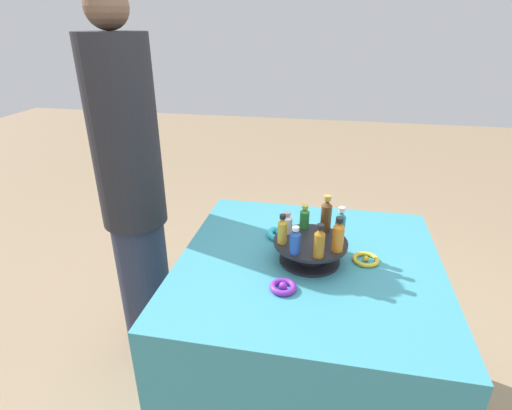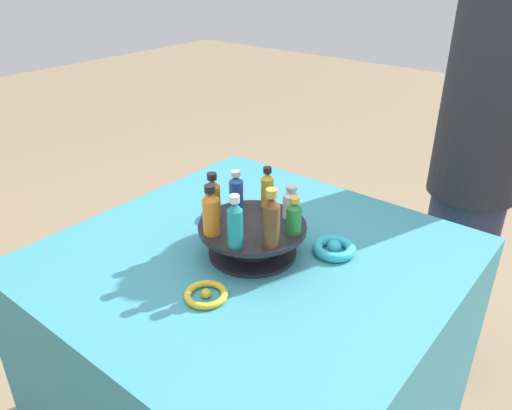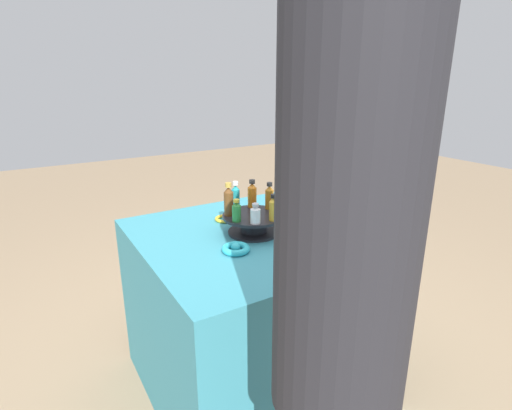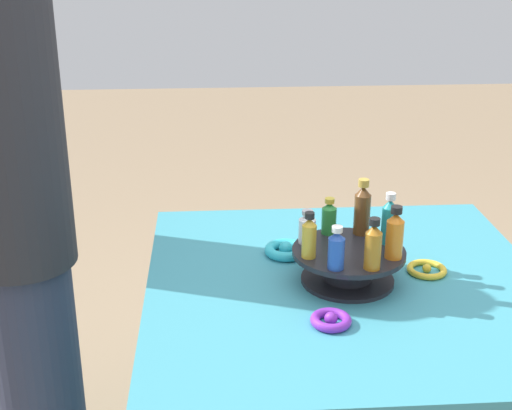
% 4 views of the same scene
% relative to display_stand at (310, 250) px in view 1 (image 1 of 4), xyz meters
% --- Properties ---
extents(ground_plane, '(12.00, 12.00, 0.00)m').
position_rel_display_stand_xyz_m(ground_plane, '(0.00, 0.00, -0.84)').
color(ground_plane, '#997F60').
extents(party_table, '(0.98, 0.98, 0.79)m').
position_rel_display_stand_xyz_m(party_table, '(0.00, 0.00, -0.44)').
color(party_table, teal).
rests_on(party_table, ground_plane).
extents(display_stand, '(0.27, 0.27, 0.08)m').
position_rel_display_stand_xyz_m(display_stand, '(0.00, 0.00, 0.00)').
color(display_stand, black).
rests_on(display_stand, party_table).
extents(bottle_blue, '(0.04, 0.04, 0.10)m').
position_rel_display_stand_xyz_m(bottle_blue, '(-0.10, 0.05, 0.08)').
color(bottle_blue, '#234CAD').
rests_on(bottle_blue, display_stand).
extents(bottle_amber, '(0.04, 0.04, 0.12)m').
position_rel_display_stand_xyz_m(bottle_amber, '(-0.10, -0.03, 0.09)').
color(bottle_amber, '#AD6B19').
rests_on(bottle_amber, display_stand).
extents(bottle_orange, '(0.04, 0.04, 0.13)m').
position_rel_display_stand_xyz_m(bottle_orange, '(-0.05, -0.10, 0.10)').
color(bottle_orange, orange).
rests_on(bottle_orange, display_stand).
extents(bottle_teal, '(0.04, 0.04, 0.13)m').
position_rel_display_stand_xyz_m(bottle_teal, '(0.03, -0.10, 0.10)').
color(bottle_teal, teal).
rests_on(bottle_teal, display_stand).
extents(bottle_brown, '(0.04, 0.04, 0.14)m').
position_rel_display_stand_xyz_m(bottle_brown, '(0.10, -0.05, 0.10)').
color(bottle_brown, brown).
rests_on(bottle_brown, display_stand).
extents(bottle_green, '(0.04, 0.04, 0.09)m').
position_rel_display_stand_xyz_m(bottle_green, '(0.10, 0.03, 0.08)').
color(bottle_green, '#288438').
rests_on(bottle_green, display_stand).
extents(bottle_clear, '(0.04, 0.04, 0.08)m').
position_rel_display_stand_xyz_m(bottle_clear, '(0.05, 0.10, 0.08)').
color(bottle_clear, silver).
rests_on(bottle_clear, display_stand).
extents(bottle_gold, '(0.03, 0.03, 0.11)m').
position_rel_display_stand_xyz_m(bottle_gold, '(-0.03, 0.10, 0.09)').
color(bottle_gold, gold).
rests_on(bottle_gold, display_stand).
extents(ribbon_bow_teal, '(0.11, 0.11, 0.04)m').
position_rel_display_stand_xyz_m(ribbon_bow_teal, '(0.16, 0.13, -0.03)').
color(ribbon_bow_teal, '#2DB7CC').
rests_on(ribbon_bow_teal, party_table).
extents(ribbon_bow_purple, '(0.09, 0.09, 0.03)m').
position_rel_display_stand_xyz_m(ribbon_bow_purple, '(-0.20, 0.07, -0.04)').
color(ribbon_bow_purple, purple).
rests_on(ribbon_bow_purple, party_table).
extents(ribbon_bow_gold, '(0.10, 0.10, 0.02)m').
position_rel_display_stand_xyz_m(ribbon_bow_gold, '(0.03, -0.21, -0.04)').
color(ribbon_bow_gold, gold).
rests_on(ribbon_bow_gold, party_table).
extents(person_figure, '(0.30, 0.30, 1.75)m').
position_rel_display_stand_xyz_m(person_figure, '(0.29, 0.85, 0.04)').
color(person_figure, '#282D42').
rests_on(person_figure, ground_plane).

